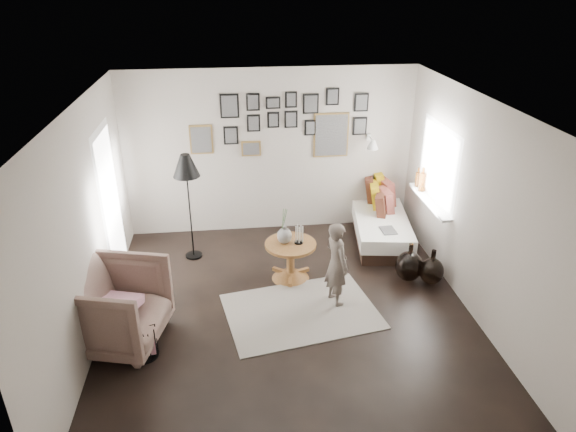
{
  "coord_description": "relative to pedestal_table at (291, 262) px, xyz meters",
  "views": [
    {
      "loc": [
        -0.63,
        -5.22,
        3.86
      ],
      "look_at": [
        0.05,
        0.5,
        1.1
      ],
      "focal_mm": 32.0,
      "sensor_mm": 36.0,
      "label": 1
    }
  ],
  "objects": [
    {
      "name": "pedestal_table",
      "position": [
        0.0,
        0.0,
        0.0
      ],
      "size": [
        0.7,
        0.7,
        0.55
      ],
      "rotation": [
        0.0,
        0.0,
        0.12
      ],
      "color": "brown",
      "rests_on": "ground"
    },
    {
      "name": "wall_sconce",
      "position": [
        1.43,
        1.34,
        1.21
      ],
      "size": [
        0.18,
        0.36,
        0.16
      ],
      "color": "white",
      "rests_on": "wall_back"
    },
    {
      "name": "vase",
      "position": [
        -0.08,
        0.02,
        0.45
      ],
      "size": [
        0.2,
        0.2,
        0.5
      ],
      "color": "black",
      "rests_on": "pedestal_table"
    },
    {
      "name": "armchair",
      "position": [
        -2.11,
        -1.1,
        0.22
      ],
      "size": [
        1.25,
        1.23,
        0.94
      ],
      "primitive_type": "imported",
      "rotation": [
        0.0,
        0.0,
        1.32
      ],
      "color": "brown",
      "rests_on": "ground"
    },
    {
      "name": "ceiling",
      "position": [
        -0.12,
        -0.8,
        2.35
      ],
      "size": [
        4.8,
        4.8,
        0.0
      ],
      "primitive_type": "plane",
      "rotation": [
        3.14,
        0.0,
        0.0
      ],
      "color": "white",
      "rests_on": "wall_back"
    },
    {
      "name": "daybed",
      "position": [
        1.55,
        1.09,
        0.04
      ],
      "size": [
        1.05,
        1.92,
        0.9
      ],
      "rotation": [
        0.0,
        0.0,
        -0.14
      ],
      "color": "black",
      "rests_on": "ground"
    },
    {
      "name": "wall_front",
      "position": [
        -0.12,
        -3.2,
        1.05
      ],
      "size": [
        4.5,
        0.0,
        4.5
      ],
      "primitive_type": "plane",
      "rotation": [
        -1.57,
        0.0,
        0.0
      ],
      "color": "#A79E92",
      "rests_on": "ground"
    },
    {
      "name": "door_left",
      "position": [
        -2.36,
        0.4,
        0.8
      ],
      "size": [
        0.0,
        2.14,
        2.14
      ],
      "color": "white",
      "rests_on": "wall_left"
    },
    {
      "name": "ground",
      "position": [
        -0.12,
        -0.8,
        -0.25
      ],
      "size": [
        4.8,
        4.8,
        0.0
      ],
      "primitive_type": "plane",
      "color": "black",
      "rests_on": "ground"
    },
    {
      "name": "armchair_cushion",
      "position": [
        -2.08,
        -1.05,
        0.23
      ],
      "size": [
        0.53,
        0.54,
        0.19
      ],
      "primitive_type": "cube",
      "rotation": [
        -0.21,
        0.0,
        -0.29
      ],
      "color": "silver",
      "rests_on": "armchair"
    },
    {
      "name": "wall_left",
      "position": [
        -2.37,
        -0.8,
        1.05
      ],
      "size": [
        0.0,
        4.8,
        4.8
      ],
      "primitive_type": "plane",
      "rotation": [
        1.57,
        0.0,
        1.57
      ],
      "color": "#A79E92",
      "rests_on": "ground"
    },
    {
      "name": "candles",
      "position": [
        0.11,
        -0.0,
        0.42
      ],
      "size": [
        0.12,
        0.12,
        0.26
      ],
      "color": "black",
      "rests_on": "pedestal_table"
    },
    {
      "name": "demijohn_large",
      "position": [
        1.6,
        -0.23,
        -0.04
      ],
      "size": [
        0.37,
        0.37,
        0.56
      ],
      "color": "black",
      "rests_on": "ground"
    },
    {
      "name": "demijohn_small",
      "position": [
        1.88,
        -0.35,
        -0.06
      ],
      "size": [
        0.33,
        0.33,
        0.51
      ],
      "color": "black",
      "rests_on": "ground"
    },
    {
      "name": "floor_lamp",
      "position": [
        -1.36,
        0.77,
        1.13
      ],
      "size": [
        0.37,
        0.37,
        1.6
      ],
      "rotation": [
        0.0,
        0.0,
        0.11
      ],
      "color": "black",
      "rests_on": "ground"
    },
    {
      "name": "magazine_on_daybed",
      "position": [
        1.5,
        0.45,
        0.17
      ],
      "size": [
        0.21,
        0.28,
        0.01
      ],
      "primitive_type": "cube",
      "rotation": [
        0.0,
        0.0,
        0.03
      ],
      "color": "black",
      "rests_on": "daybed"
    },
    {
      "name": "child",
      "position": [
        0.5,
        -0.62,
        0.31
      ],
      "size": [
        0.39,
        0.48,
        1.13
      ],
      "primitive_type": "imported",
      "rotation": [
        0.0,
        0.0,
        1.92
      ],
      "color": "brown",
      "rests_on": "ground"
    },
    {
      "name": "gallery_wall",
      "position": [
        0.17,
        1.59,
        1.49
      ],
      "size": [
        2.74,
        0.03,
        1.08
      ],
      "color": "olive",
      "rests_on": "wall_back"
    },
    {
      "name": "wall_back",
      "position": [
        -0.12,
        1.6,
        1.05
      ],
      "size": [
        4.5,
        0.0,
        4.5
      ],
      "primitive_type": "plane",
      "rotation": [
        1.57,
        0.0,
        0.0
      ],
      "color": "#A79E92",
      "rests_on": "ground"
    },
    {
      "name": "magazine_basket",
      "position": [
        -1.8,
        -1.39,
        -0.07
      ],
      "size": [
        0.38,
        0.38,
        0.37
      ],
      "rotation": [
        0.0,
        0.0,
        0.33
      ],
      "color": "black",
      "rests_on": "ground"
    },
    {
      "name": "window_right",
      "position": [
        2.05,
        0.54,
        0.68
      ],
      "size": [
        0.15,
        1.32,
        1.3
      ],
      "color": "white",
      "rests_on": "wall_right"
    },
    {
      "name": "rug",
      "position": [
        0.04,
        -0.79,
        -0.25
      ],
      "size": [
        2.04,
        1.59,
        0.01
      ],
      "primitive_type": "cube",
      "rotation": [
        0.0,
        0.0,
        0.18
      ],
      "color": "silver",
      "rests_on": "ground"
    },
    {
      "name": "wall_right",
      "position": [
        2.13,
        -0.8,
        1.05
      ],
      "size": [
        0.0,
        4.8,
        4.8
      ],
      "primitive_type": "plane",
      "rotation": [
        1.57,
        0.0,
        -1.57
      ],
      "color": "#A79E92",
      "rests_on": "ground"
    }
  ]
}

